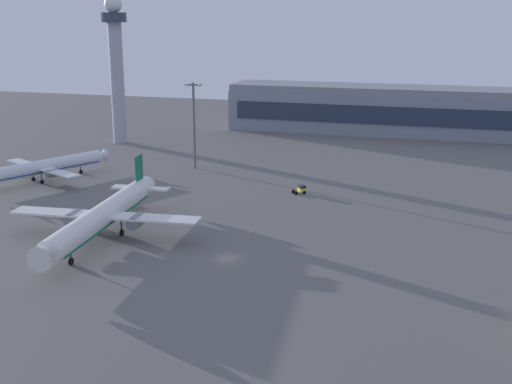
{
  "coord_description": "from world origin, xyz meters",
  "views": [
    {
      "loc": [
        35.64,
        -102.26,
        41.06
      ],
      "look_at": [
        -3.68,
        29.72,
        4.0
      ],
      "focal_mm": 46.58,
      "sensor_mm": 36.0,
      "label": 1
    }
  ],
  "objects_px": {
    "airplane_near_gate": "(103,216)",
    "control_tower": "(116,60)",
    "apron_light_west": "(194,119)",
    "airplane_far_stand": "(43,167)",
    "pushback_tug": "(301,189)"
  },
  "relations": [
    {
      "from": "airplane_near_gate",
      "to": "pushback_tug",
      "type": "distance_m",
      "value": 51.14
    },
    {
      "from": "control_tower",
      "to": "airplane_near_gate",
      "type": "xyz_separation_m",
      "value": [
        43.15,
        -88.25,
        -22.14
      ]
    },
    {
      "from": "airplane_near_gate",
      "to": "control_tower",
      "type": "bearing_deg",
      "value": -69.29
    },
    {
      "from": "airplane_far_stand",
      "to": "airplane_near_gate",
      "type": "bearing_deg",
      "value": -19.02
    },
    {
      "from": "airplane_far_stand",
      "to": "pushback_tug",
      "type": "xyz_separation_m",
      "value": [
        65.27,
        6.83,
        -2.58
      ]
    },
    {
      "from": "airplane_near_gate",
      "to": "apron_light_west",
      "type": "height_order",
      "value": "apron_light_west"
    },
    {
      "from": "airplane_far_stand",
      "to": "apron_light_west",
      "type": "xyz_separation_m",
      "value": [
        31.24,
        24.75,
        9.83
      ]
    },
    {
      "from": "control_tower",
      "to": "pushback_tug",
      "type": "bearing_deg",
      "value": -32.66
    },
    {
      "from": "airplane_far_stand",
      "to": "apron_light_west",
      "type": "distance_m",
      "value": 41.05
    },
    {
      "from": "apron_light_west",
      "to": "airplane_far_stand",
      "type": "bearing_deg",
      "value": -141.62
    },
    {
      "from": "control_tower",
      "to": "airplane_far_stand",
      "type": "distance_m",
      "value": 57.82
    },
    {
      "from": "airplane_near_gate",
      "to": "pushback_tug",
      "type": "xyz_separation_m",
      "value": [
        28.33,
        42.43,
        -3.51
      ]
    },
    {
      "from": "apron_light_west",
      "to": "airplane_near_gate",
      "type": "bearing_deg",
      "value": -84.61
    },
    {
      "from": "airplane_near_gate",
      "to": "pushback_tug",
      "type": "relative_size",
      "value": 13.37
    },
    {
      "from": "control_tower",
      "to": "airplane_near_gate",
      "type": "distance_m",
      "value": 100.7
    }
  ]
}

